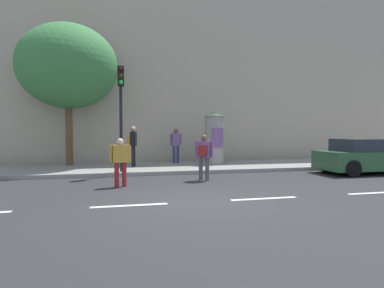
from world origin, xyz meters
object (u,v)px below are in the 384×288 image
object	(u,v)px
street_tree	(68,67)
pedestrian_in_light_jacket	(176,143)
poster_column	(214,138)
pedestrian_in_red_top	(204,153)
pedestrian_in_dark_shirt	(133,142)
pedestrian_with_bag	(120,158)
parked_car_silver	(370,156)
traffic_light	(121,101)

from	to	relation	value
street_tree	pedestrian_in_light_jacket	bearing A→B (deg)	0.13
poster_column	pedestrian_in_red_top	distance (m)	4.41
pedestrian_in_dark_shirt	pedestrian_in_red_top	bearing A→B (deg)	-59.51
pedestrian_with_bag	parked_car_silver	distance (m)	10.09
street_tree	pedestrian_in_red_top	bearing A→B (deg)	-44.42
pedestrian_in_red_top	parked_car_silver	distance (m)	7.18
poster_column	pedestrian_in_dark_shirt	world-z (taller)	poster_column
street_tree	poster_column	bearing A→B (deg)	-7.45
poster_column	pedestrian_in_light_jacket	world-z (taller)	poster_column
pedestrian_with_bag	pedestrian_in_light_jacket	bearing A→B (deg)	63.37
street_tree	pedestrian_in_light_jacket	xyz separation A→B (m)	(4.97, 0.01, -3.52)
pedestrian_with_bag	pedestrian_in_dark_shirt	size ratio (longest dim) A/B	0.85
pedestrian_with_bag	parked_car_silver	bearing A→B (deg)	5.61
pedestrian_in_red_top	pedestrian_in_light_jacket	world-z (taller)	pedestrian_in_light_jacket
traffic_light	pedestrian_in_dark_shirt	size ratio (longest dim) A/B	2.26
pedestrian_with_bag	poster_column	bearing A→B (deg)	46.17
poster_column	street_tree	distance (m)	7.48
pedestrian_with_bag	parked_car_silver	world-z (taller)	pedestrian_with_bag
poster_column	pedestrian_with_bag	size ratio (longest dim) A/B	1.63
poster_column	pedestrian_in_dark_shirt	xyz separation A→B (m)	(-3.88, -0.28, -0.18)
pedestrian_in_light_jacket	pedestrian_in_dark_shirt	bearing A→B (deg)	-151.65
traffic_light	pedestrian_in_dark_shirt	bearing A→B (deg)	73.74
traffic_light	parked_car_silver	bearing A→B (deg)	-8.87
pedestrian_in_light_jacket	traffic_light	bearing A→B (deg)	-131.61
traffic_light	poster_column	distance (m)	5.15
poster_column	parked_car_silver	xyz separation A→B (m)	(5.52, -3.72, -0.72)
street_tree	pedestrian_with_bag	bearing A→B (deg)	-68.75
poster_column	street_tree	bearing A→B (deg)	172.55
pedestrian_with_bag	pedestrian_in_light_jacket	size ratio (longest dim) A/B	0.90
street_tree	pedestrian_with_bag	xyz separation A→B (m)	(2.17, -5.58, -3.76)
pedestrian_with_bag	pedestrian_in_light_jacket	distance (m)	6.26
pedestrian_in_light_jacket	parked_car_silver	xyz separation A→B (m)	(7.24, -4.61, -0.44)
pedestrian_in_red_top	pedestrian_with_bag	size ratio (longest dim) A/B	1.06
poster_column	pedestrian_in_light_jacket	distance (m)	1.95
poster_column	traffic_light	bearing A→B (deg)	-153.91
street_tree	pedestrian_with_bag	size ratio (longest dim) A/B	4.22
poster_column	pedestrian_with_bag	distance (m)	6.55
street_tree	pedestrian_in_dark_shirt	world-z (taller)	street_tree
traffic_light	parked_car_silver	size ratio (longest dim) A/B	0.92
pedestrian_in_red_top	parked_car_silver	size ratio (longest dim) A/B	0.37
pedestrian_in_dark_shirt	parked_car_silver	xyz separation A→B (m)	(9.40, -3.44, -0.54)
pedestrian_in_light_jacket	poster_column	bearing A→B (deg)	-27.32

